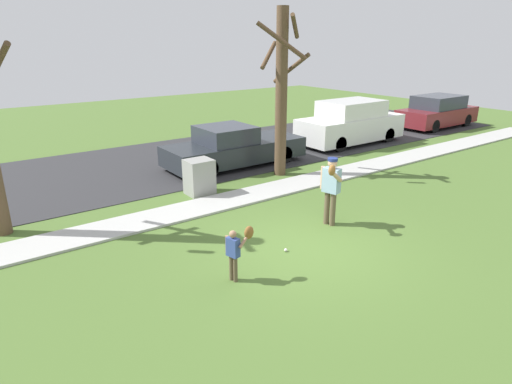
{
  "coord_description": "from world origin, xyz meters",
  "views": [
    {
      "loc": [
        -6.14,
        -6.48,
        4.43
      ],
      "look_at": [
        -0.37,
        1.48,
        1.0
      ],
      "focal_mm": 30.92,
      "sensor_mm": 36.0,
      "label": 1
    }
  ],
  "objects_px": {
    "person_adult": "(331,184)",
    "parked_van_white": "(351,123)",
    "street_tree_near": "(282,90)",
    "parked_pickup_dark": "(233,148)",
    "baseball": "(286,250)",
    "person_child": "(237,247)",
    "parked_suv_maroon": "(437,112)",
    "utility_cabinet": "(199,177)"
  },
  "relations": [
    {
      "from": "parked_van_white",
      "to": "parked_suv_maroon",
      "type": "relative_size",
      "value": 1.06
    },
    {
      "from": "person_adult",
      "to": "utility_cabinet",
      "type": "xyz_separation_m",
      "value": [
        -1.47,
        3.98,
        -0.55
      ]
    },
    {
      "from": "parked_pickup_dark",
      "to": "parked_van_white",
      "type": "xyz_separation_m",
      "value": [
        6.19,
        0.01,
        0.23
      ]
    },
    {
      "from": "parked_van_white",
      "to": "parked_pickup_dark",
      "type": "bearing_deg",
      "value": -179.95
    },
    {
      "from": "utility_cabinet",
      "to": "street_tree_near",
      "type": "bearing_deg",
      "value": 2.78
    },
    {
      "from": "person_adult",
      "to": "street_tree_near",
      "type": "height_order",
      "value": "street_tree_near"
    },
    {
      "from": "person_adult",
      "to": "street_tree_near",
      "type": "distance_m",
      "value": 4.83
    },
    {
      "from": "person_adult",
      "to": "person_child",
      "type": "height_order",
      "value": "person_adult"
    },
    {
      "from": "utility_cabinet",
      "to": "parked_suv_maroon",
      "type": "relative_size",
      "value": 0.23
    },
    {
      "from": "person_child",
      "to": "parked_pickup_dark",
      "type": "height_order",
      "value": "parked_pickup_dark"
    },
    {
      "from": "person_child",
      "to": "parked_van_white",
      "type": "bearing_deg",
      "value": 18.75
    },
    {
      "from": "baseball",
      "to": "parked_van_white",
      "type": "distance_m",
      "value": 11.18
    },
    {
      "from": "utility_cabinet",
      "to": "street_tree_near",
      "type": "distance_m",
      "value": 3.98
    },
    {
      "from": "baseball",
      "to": "parked_suv_maroon",
      "type": "xyz_separation_m",
      "value": [
        15.64,
        6.49,
        0.75
      ]
    },
    {
      "from": "parked_pickup_dark",
      "to": "parked_suv_maroon",
      "type": "bearing_deg",
      "value": -0.01
    },
    {
      "from": "person_adult",
      "to": "baseball",
      "type": "xyz_separation_m",
      "value": [
        -1.81,
        -0.5,
        -1.04
      ]
    },
    {
      "from": "person_child",
      "to": "parked_suv_maroon",
      "type": "bearing_deg",
      "value": 7.55
    },
    {
      "from": "person_child",
      "to": "parked_pickup_dark",
      "type": "bearing_deg",
      "value": 43.15
    },
    {
      "from": "street_tree_near",
      "to": "parked_pickup_dark",
      "type": "bearing_deg",
      "value": 110.67
    },
    {
      "from": "person_adult",
      "to": "person_child",
      "type": "distance_m",
      "value": 3.46
    },
    {
      "from": "person_child",
      "to": "parked_van_white",
      "type": "xyz_separation_m",
      "value": [
        10.58,
        6.87,
        0.2
      ]
    },
    {
      "from": "street_tree_near",
      "to": "parked_pickup_dark",
      "type": "distance_m",
      "value": 2.96
    },
    {
      "from": "baseball",
      "to": "parked_suv_maroon",
      "type": "distance_m",
      "value": 16.95
    },
    {
      "from": "parked_suv_maroon",
      "to": "baseball",
      "type": "bearing_deg",
      "value": -157.44
    },
    {
      "from": "baseball",
      "to": "person_adult",
      "type": "bearing_deg",
      "value": 15.39
    },
    {
      "from": "utility_cabinet",
      "to": "parked_pickup_dark",
      "type": "height_order",
      "value": "parked_pickup_dark"
    },
    {
      "from": "person_child",
      "to": "parked_pickup_dark",
      "type": "distance_m",
      "value": 8.15
    },
    {
      "from": "person_child",
      "to": "person_adult",
      "type": "bearing_deg",
      "value": 0.34
    },
    {
      "from": "parked_suv_maroon",
      "to": "utility_cabinet",
      "type": "bearing_deg",
      "value": -172.47
    },
    {
      "from": "person_adult",
      "to": "parked_van_white",
      "type": "height_order",
      "value": "parked_van_white"
    },
    {
      "from": "utility_cabinet",
      "to": "parked_van_white",
      "type": "relative_size",
      "value": 0.21
    },
    {
      "from": "person_adult",
      "to": "parked_van_white",
      "type": "distance_m",
      "value": 9.41
    },
    {
      "from": "person_adult",
      "to": "baseball",
      "type": "relative_size",
      "value": 23.31
    },
    {
      "from": "utility_cabinet",
      "to": "street_tree_near",
      "type": "xyz_separation_m",
      "value": [
        3.23,
        0.16,
        2.33
      ]
    },
    {
      "from": "parked_van_white",
      "to": "street_tree_near",
      "type": "bearing_deg",
      "value": -161.16
    },
    {
      "from": "baseball",
      "to": "utility_cabinet",
      "type": "relative_size",
      "value": 0.07
    },
    {
      "from": "person_child",
      "to": "utility_cabinet",
      "type": "relative_size",
      "value": 1.03
    },
    {
      "from": "person_adult",
      "to": "utility_cabinet",
      "type": "relative_size",
      "value": 1.63
    },
    {
      "from": "person_adult",
      "to": "parked_pickup_dark",
      "type": "distance_m",
      "value": 6.1
    },
    {
      "from": "parked_pickup_dark",
      "to": "parked_suv_maroon",
      "type": "height_order",
      "value": "parked_suv_maroon"
    },
    {
      "from": "baseball",
      "to": "person_child",
      "type": "bearing_deg",
      "value": -166.35
    },
    {
      "from": "street_tree_near",
      "to": "utility_cabinet",
      "type": "bearing_deg",
      "value": -177.22
    }
  ]
}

